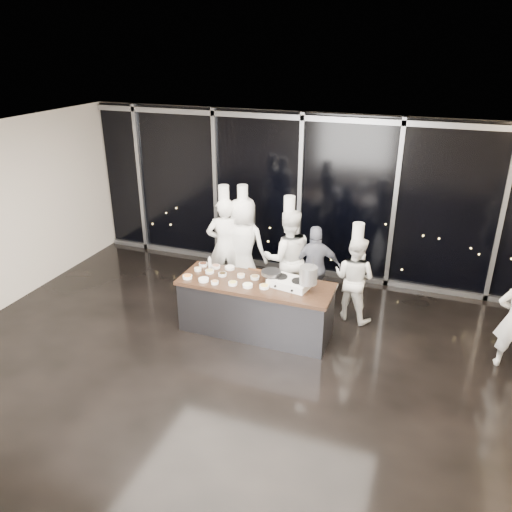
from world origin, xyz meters
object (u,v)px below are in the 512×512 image
(frying_pan, at_px, (271,272))
(chef_right, at_px, (354,278))
(chef_far_left, at_px, (225,245))
(stove, at_px, (289,282))
(chef_center, at_px, (288,258))
(stock_pot, at_px, (308,275))
(chef_left, at_px, (243,245))
(guest, at_px, (315,268))
(demo_counter, at_px, (256,307))

(frying_pan, bearing_deg, chef_right, 47.59)
(chef_right, bearing_deg, chef_far_left, 12.61)
(stove, distance_m, chef_center, 1.09)
(frying_pan, relative_size, chef_center, 0.28)
(stock_pot, height_order, chef_left, chef_left)
(guest, bearing_deg, stock_pot, 79.22)
(stock_pot, relative_size, chef_center, 0.13)
(chef_right, bearing_deg, stock_pot, 78.57)
(frying_pan, relative_size, stock_pot, 2.10)
(frying_pan, bearing_deg, stock_pot, 0.51)
(frying_pan, bearing_deg, guest, 76.20)
(chef_left, height_order, guest, chef_left)
(stove, bearing_deg, frying_pan, -176.73)
(chef_far_left, xyz_separation_m, chef_left, (0.30, 0.15, -0.01))
(chef_far_left, relative_size, chef_left, 1.00)
(chef_center, height_order, guest, chef_center)
(chef_center, xyz_separation_m, chef_right, (1.19, -0.10, -0.14))
(stock_pot, bearing_deg, frying_pan, 170.23)
(stove, xyz_separation_m, guest, (0.15, 1.09, -0.20))
(demo_counter, height_order, chef_center, chef_center)
(demo_counter, distance_m, chef_far_left, 1.64)
(chef_left, relative_size, guest, 1.35)
(frying_pan, distance_m, chef_left, 1.55)
(chef_left, xyz_separation_m, chef_right, (2.12, -0.33, -0.17))
(chef_far_left, bearing_deg, stock_pot, 123.15)
(chef_left, bearing_deg, chef_far_left, 31.40)
(chef_far_left, height_order, chef_right, chef_far_left)
(guest, bearing_deg, demo_counter, 40.38)
(frying_pan, distance_m, stock_pot, 0.65)
(demo_counter, bearing_deg, stove, 6.25)
(stove, relative_size, frying_pan, 1.21)
(demo_counter, distance_m, chef_left, 1.58)
(demo_counter, distance_m, chef_right, 1.74)
(chef_far_left, bearing_deg, demo_counter, 106.71)
(frying_pan, height_order, stock_pot, stock_pot)
(stove, distance_m, stock_pot, 0.38)
(stock_pot, bearing_deg, guest, 98.10)
(stove, xyz_separation_m, chef_far_left, (-1.57, 1.12, -0.03))
(chef_center, xyz_separation_m, guest, (0.48, 0.05, -0.14))
(stock_pot, distance_m, chef_center, 1.31)
(stock_pot, relative_size, guest, 0.18)
(demo_counter, xyz_separation_m, stock_pot, (0.85, -0.01, 0.72))
(chef_far_left, height_order, guest, chef_far_left)
(chef_center, bearing_deg, chef_far_left, -28.06)
(stove, xyz_separation_m, frying_pan, (-0.32, 0.04, 0.10))
(stove, distance_m, guest, 1.12)
(chef_center, bearing_deg, guest, 161.82)
(stove, bearing_deg, guest, 92.65)
(chef_far_left, bearing_deg, frying_pan, 114.57)
(chef_far_left, bearing_deg, chef_left, -178.87)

